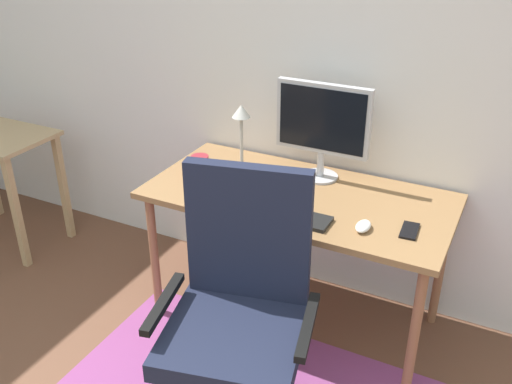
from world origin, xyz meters
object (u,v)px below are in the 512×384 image
object	(u,v)px
desk_lamp	(241,134)
cell_phone	(409,231)
keyboard	(283,214)
monitor	(323,123)
coffee_cup	(200,165)
computer_mouse	(363,226)
office_chair	(239,335)
desk	(298,207)

from	to	relation	value
desk_lamp	cell_phone	bearing A→B (deg)	-6.46
keyboard	desk_lamp	xyz separation A→B (m)	(-0.32, 0.21, 0.25)
monitor	coffee_cup	distance (m)	0.65
monitor	cell_phone	bearing A→B (deg)	-31.49
computer_mouse	cell_phone	size ratio (longest dim) A/B	0.74
monitor	coffee_cup	size ratio (longest dim) A/B	4.80
coffee_cup	office_chair	xyz separation A→B (m)	(0.58, -0.68, -0.34)
coffee_cup	cell_phone	xyz separation A→B (m)	(1.08, -0.09, -0.05)
desk	office_chair	bearing A→B (deg)	-85.79
cell_phone	desk_lamp	size ratio (longest dim) A/B	0.35
keyboard	office_chair	xyz separation A→B (m)	(0.03, -0.47, -0.30)
office_chair	keyboard	bearing A→B (deg)	80.63
desk	cell_phone	size ratio (longest dim) A/B	10.27
coffee_cup	monitor	bearing A→B (deg)	23.11
cell_phone	desk_lamp	xyz separation A→B (m)	(-0.85, 0.10, 0.25)
desk_lamp	office_chair	distance (m)	0.94
desk	coffee_cup	world-z (taller)	coffee_cup
monitor	coffee_cup	xyz separation A→B (m)	(-0.55, -0.24, -0.24)
monitor	office_chair	xyz separation A→B (m)	(0.03, -0.91, -0.58)
desk	monitor	distance (m)	0.42
computer_mouse	office_chair	size ratio (longest dim) A/B	0.09
coffee_cup	cell_phone	size ratio (longest dim) A/B	0.72
coffee_cup	computer_mouse	bearing A→B (deg)	-9.97
desk	keyboard	size ratio (longest dim) A/B	3.34
monitor	desk_lamp	xyz separation A→B (m)	(-0.32, -0.23, -0.03)
desk	cell_phone	xyz separation A→B (m)	(0.55, -0.11, 0.08)
office_chair	cell_phone	bearing A→B (deg)	36.64
monitor	cell_phone	world-z (taller)	monitor
cell_phone	coffee_cup	bearing A→B (deg)	171.19
cell_phone	office_chair	xyz separation A→B (m)	(-0.50, -0.59, -0.30)
desk	cell_phone	bearing A→B (deg)	-11.45
office_chair	computer_mouse	bearing A→B (deg)	45.12
keyboard	computer_mouse	size ratio (longest dim) A/B	4.13
monitor	office_chair	world-z (taller)	monitor
cell_phone	office_chair	bearing A→B (deg)	-134.47
coffee_cup	office_chair	distance (m)	0.95
keyboard	coffee_cup	world-z (taller)	coffee_cup
keyboard	computer_mouse	distance (m)	0.35
coffee_cup	cell_phone	distance (m)	1.08
monitor	cell_phone	xyz separation A→B (m)	(0.53, -0.32, -0.28)
monitor	office_chair	bearing A→B (deg)	-88.32
coffee_cup	desk_lamp	size ratio (longest dim) A/B	0.25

